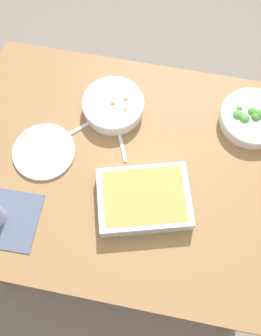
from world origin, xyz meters
The scene contains 9 objects.
ground_plane centered at (0.00, 0.00, 0.00)m, with size 6.00×6.00×0.00m, color slate.
dining_table centered at (0.00, 0.00, 0.65)m, with size 1.20×0.90×0.74m.
stew_bowl centered at (-0.11, 0.22, 0.77)m, with size 0.23×0.23×0.06m.
broccoli_bowl centered at (0.39, 0.26, 0.77)m, with size 0.24×0.24×0.07m.
baking_dish centered at (0.07, -0.11, 0.77)m, with size 0.35×0.29×0.06m.
side_plate centered at (-0.31, 0.00, 0.75)m, with size 0.22×0.22×0.01m, color silver.
spoon_by_stew centered at (-0.07, 0.12, 0.74)m, with size 0.09×0.17×0.01m.
spoon_by_broccoli centered at (0.38, 0.22, 0.74)m, with size 0.09×0.17×0.01m.
fork_on_table centered at (-0.24, 0.09, 0.74)m, with size 0.14×0.14×0.01m.
Camera 1 is at (0.10, -0.52, 1.99)m, focal length 41.87 mm.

